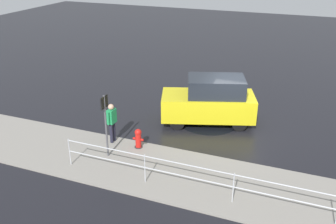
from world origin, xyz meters
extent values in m
plane|color=black|center=(0.00, 0.00, 0.00)|extent=(60.00, 60.00, 0.00)
cube|color=gray|center=(0.00, 4.20, 0.02)|extent=(24.00, 3.20, 0.04)
cube|color=yellow|center=(1.28, -0.09, 0.79)|extent=(4.24, 2.87, 0.99)
cube|color=#1E232B|center=(0.99, -0.19, 1.67)|extent=(2.70, 2.17, 0.77)
cylinder|color=black|center=(2.27, 1.00, 0.30)|extent=(0.64, 0.40, 0.60)
cylinder|color=black|center=(2.73, -0.35, 0.30)|extent=(0.64, 0.40, 0.60)
cylinder|color=black|center=(-0.17, 0.17, 0.30)|extent=(0.64, 0.40, 0.60)
cylinder|color=black|center=(0.29, -1.18, 0.30)|extent=(0.64, 0.40, 0.60)
cylinder|color=red|center=(3.08, 3.04, 0.31)|extent=(0.22, 0.22, 0.62)
sphere|color=red|center=(3.08, 3.04, 0.67)|extent=(0.26, 0.26, 0.26)
cylinder|color=red|center=(2.92, 3.04, 0.38)|extent=(0.10, 0.09, 0.09)
cylinder|color=red|center=(3.24, 3.04, 0.38)|extent=(0.10, 0.09, 0.09)
cylinder|color=#2D2D2D|center=(3.08, 3.04, 0.03)|extent=(0.31, 0.31, 0.06)
cube|color=#1E8C4C|center=(4.21, 2.98, 1.12)|extent=(0.26, 0.37, 0.55)
sphere|color=tan|center=(4.21, 2.98, 1.51)|extent=(0.22, 0.22, 0.22)
cylinder|color=#1E1E2D|center=(4.20, 2.89, 0.42)|extent=(0.13, 0.13, 0.85)
cylinder|color=#1E1E2D|center=(4.21, 3.07, 0.42)|extent=(0.13, 0.13, 0.85)
cylinder|color=#1E8C4C|center=(4.19, 2.74, 1.12)|extent=(0.09, 0.09, 0.50)
cylinder|color=#1E8C4C|center=(4.22, 3.22, 1.12)|extent=(0.09, 0.09, 0.50)
cylinder|color=#B7BABF|center=(-0.96, 5.01, 0.53)|extent=(0.04, 0.04, 1.05)
cylinder|color=#B7BABF|center=(1.90, 5.01, 0.53)|extent=(0.04, 0.04, 1.05)
cylinder|color=#B7BABF|center=(4.76, 5.01, 0.53)|extent=(0.04, 0.04, 1.05)
cylinder|color=#B7BABF|center=(-0.96, 5.01, 1.00)|extent=(11.44, 0.04, 0.04)
cylinder|color=#B7BABF|center=(-0.96, 5.01, 0.58)|extent=(11.44, 0.04, 0.04)
cylinder|color=#4C4C51|center=(3.85, 4.00, 1.20)|extent=(0.07, 0.07, 2.40)
cube|color=black|center=(3.85, 4.00, 2.15)|extent=(0.04, 0.44, 0.44)
cylinder|color=black|center=(1.23, -0.16, 0.00)|extent=(2.59, 2.59, 0.01)
camera|label=1|loc=(-2.52, 14.20, 7.09)|focal=40.00mm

